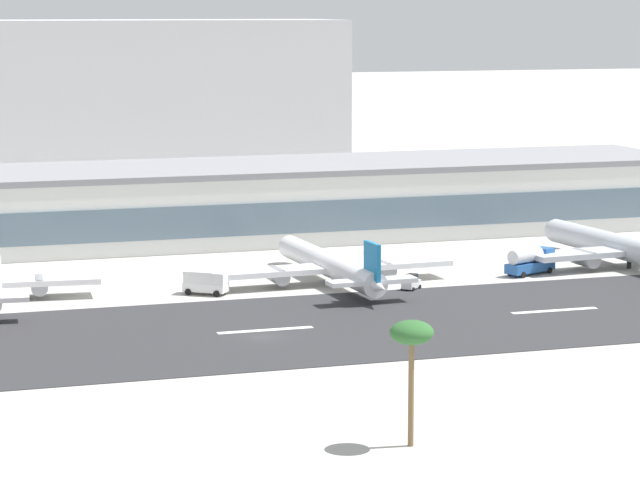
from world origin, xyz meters
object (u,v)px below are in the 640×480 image
distant_hotel_block (25,100)px  palm_tree_0 (412,337)px  airliner_blue_tail_gate_1 (333,267)px  terminal_building (253,201)px  service_baggage_tug_0 (411,282)px  service_box_truck_2 (206,282)px  service_fuel_truck_1 (530,261)px  airliner_black_tail_gate_2 (629,249)px

distant_hotel_block → palm_tree_0: (7.88, -225.95, -8.11)m
distant_hotel_block → airliner_blue_tail_gate_1: size_ratio=3.74×
terminal_building → service_baggage_tug_0: terminal_building is taller
airliner_blue_tail_gate_1 → service_box_truck_2: airliner_blue_tail_gate_1 is taller
terminal_building → airliner_blue_tail_gate_1: terminal_building is taller
distant_hotel_block → service_box_truck_2: size_ratio=23.59×
distant_hotel_block → terminal_building: bearing=-75.6°
distant_hotel_block → service_box_truck_2: bearing=-87.4°
service_box_truck_2 → airliner_blue_tail_gate_1: bearing=40.4°
terminal_building → service_box_truck_2: terminal_building is taller
service_baggage_tug_0 → palm_tree_0: size_ratio=0.30×
airliner_blue_tail_gate_1 → service_fuel_truck_1: size_ratio=4.48×
distant_hotel_block → airliner_black_tail_gate_2: size_ratio=3.44×
terminal_building → airliner_blue_tail_gate_1: 46.57m
airliner_black_tail_gate_2 → palm_tree_0: palm_tree_0 is taller
airliner_blue_tail_gate_1 → service_box_truck_2: bearing=91.5°
distant_hotel_block → service_baggage_tug_0: bearing=-77.4°
palm_tree_0 → service_fuel_truck_1: bearing=57.5°
airliner_blue_tail_gate_1 → service_baggage_tug_0: airliner_blue_tail_gate_1 is taller
airliner_black_tail_gate_2 → service_box_truck_2: airliner_black_tail_gate_2 is taller
service_fuel_truck_1 → service_box_truck_2: bearing=156.7°
airliner_black_tail_gate_2 → airliner_blue_tail_gate_1: bearing=84.0°
airliner_blue_tail_gate_1 → airliner_black_tail_gate_2: size_ratio=0.92×
airliner_black_tail_gate_2 → service_baggage_tug_0: bearing=94.0°
airliner_black_tail_gate_2 → service_fuel_truck_1: size_ratio=4.87×
airliner_black_tail_gate_2 → service_baggage_tug_0: size_ratio=12.59×
palm_tree_0 → service_baggage_tug_0: bearing=68.8°
service_baggage_tug_0 → service_fuel_truck_1: bearing=-28.4°
service_box_truck_2 → palm_tree_0: size_ratio=0.55×
airliner_blue_tail_gate_1 → service_fuel_truck_1: (30.33, -0.79, -0.60)m
service_fuel_truck_1 → service_box_truck_2: (-49.18, -0.61, -0.24)m
airliner_blue_tail_gate_1 → palm_tree_0: 78.66m
distant_hotel_block → service_box_truck_2: distant_hotel_block is taller
terminal_building → palm_tree_0: 124.15m
airliner_blue_tail_gate_1 → service_baggage_tug_0: 11.53m
distant_hotel_block → service_box_truck_2: 152.10m
airliner_blue_tail_gate_1 → palm_tree_0: palm_tree_0 is taller
airliner_black_tail_gate_2 → palm_tree_0: 99.87m
airliner_blue_tail_gate_1 → service_box_truck_2: (-18.85, -1.40, -0.84)m
distant_hotel_block → service_baggage_tug_0: 161.08m
airliner_blue_tail_gate_1 → service_baggage_tug_0: (9.28, -6.66, -1.58)m
palm_tree_0 → service_box_truck_2: bearing=90.9°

